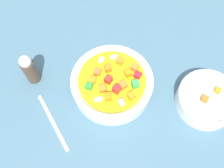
# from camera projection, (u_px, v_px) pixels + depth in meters

# --- Properties ---
(ground_plane) EXTENTS (1.40, 1.40, 0.02)m
(ground_plane) POSITION_uv_depth(u_px,v_px,m) (112.00, 90.00, 0.58)
(ground_plane) COLOR #42667A
(soup_bowl_main) EXTENTS (0.17, 0.17, 0.06)m
(soup_bowl_main) POSITION_uv_depth(u_px,v_px,m) (112.00, 83.00, 0.54)
(soup_bowl_main) COLOR white
(soup_bowl_main) RESTS_ON ground_plane
(spoon) EXTENTS (0.06, 0.22, 0.01)m
(spoon) POSITION_uv_depth(u_px,v_px,m) (67.00, 148.00, 0.50)
(spoon) COLOR silver
(spoon) RESTS_ON ground_plane
(side_bowl_small) EXTENTS (0.12, 0.12, 0.05)m
(side_bowl_small) POSITION_uv_depth(u_px,v_px,m) (207.00, 99.00, 0.53)
(side_bowl_small) COLOR white
(side_bowl_small) RESTS_ON ground_plane
(pepper_shaker) EXTENTS (0.03, 0.03, 0.08)m
(pepper_shaker) POSITION_uv_depth(u_px,v_px,m) (29.00, 69.00, 0.54)
(pepper_shaker) COLOR #4C3828
(pepper_shaker) RESTS_ON ground_plane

